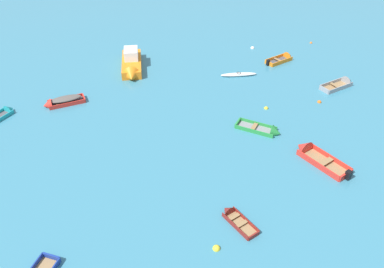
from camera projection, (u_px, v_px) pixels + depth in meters
rowboat_red_midfield_right at (312, 154)px, 30.41m from camera, size 3.10×4.76×1.41m
motor_launch_orange_near_left at (132, 64)px, 41.83m from camera, size 2.68×6.49×2.24m
kayak_white_midfield_left at (239, 74)px, 40.97m from camera, size 3.78×1.10×0.35m
rowboat_turquoise_distant_center at (4, 113)px, 35.11m from camera, size 2.79×2.90×1.01m
rowboat_green_outer_right at (268, 131)px, 32.93m from camera, size 3.67×3.33×1.16m
rowboat_maroon_far_left at (233, 216)px, 25.45m from camera, size 1.90×2.98×0.88m
rowboat_red_back_row_center at (60, 102)px, 36.36m from camera, size 3.86×1.80×1.14m
rowboat_grey_far_right at (343, 83)px, 39.38m from camera, size 3.95×2.27×1.18m
rowboat_orange_cluster_outer at (284, 58)px, 43.99m from camera, size 3.70×2.32×1.12m
mooring_buoy_near_foreground at (252, 48)px, 46.61m from camera, size 0.45×0.45×0.45m
mooring_buoy_midfield at (266, 108)px, 36.02m from camera, size 0.39×0.39×0.39m
mooring_buoy_far_field at (311, 43)px, 47.81m from camera, size 0.31×0.31×0.31m
mooring_buoy_trailing at (216, 249)px, 23.57m from camera, size 0.47×0.47×0.47m
mooring_buoy_between_boats_left at (319, 102)px, 36.89m from camera, size 0.38×0.38×0.38m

